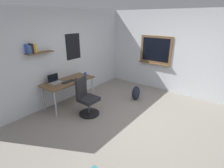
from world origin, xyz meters
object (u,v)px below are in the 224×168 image
Objects in this scene: keyboard at (68,82)px; backpack at (136,93)px; laptop at (55,81)px; coffee_mug at (85,74)px; office_chair at (86,99)px; computer_mouse at (76,79)px; desk at (68,83)px.

keyboard reaches higher than backpack.
laptop is 0.96m from coffee_mug.
laptop is 0.84× the size of keyboard.
office_chair reaches higher than backpack.
office_chair is at bearing -112.98° from computer_mouse.
office_chair is 1.62m from backpack.
desk is at bearing 49.16° from keyboard.
computer_mouse reaches higher than keyboard.
backpack is at bearing -58.69° from coffee_mug.
office_chair is 1.09m from coffee_mug.
desk is at bearing 158.19° from computer_mouse.
backpack is at bearing -40.29° from keyboard.
keyboard is 0.69m from coffee_mug.
coffee_mug is at bearing 4.13° from keyboard.
laptop is 0.35m from keyboard.
computer_mouse reaches higher than desk.
coffee_mug is at bearing 46.52° from office_chair.
laptop is at bearing 139.22° from backpack.
desk is 0.82m from office_chair.
laptop is 0.71× the size of backpack.
backpack is (0.80, -1.31, -0.55)m from coffee_mug.
computer_mouse is 0.24× the size of backpack.
laptop is 3.37× the size of coffee_mug.
laptop reaches higher than keyboard.
keyboard is (0.25, -0.24, -0.04)m from laptop.
backpack is at bearing -46.23° from computer_mouse.
desk is 13.84× the size of computer_mouse.
office_chair reaches higher than keyboard.
keyboard is 4.02× the size of coffee_mug.
laptop is at bearing 136.45° from keyboard.
office_chair is 1.03m from laptop.
coffee_mug is at bearing 6.92° from computer_mouse.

